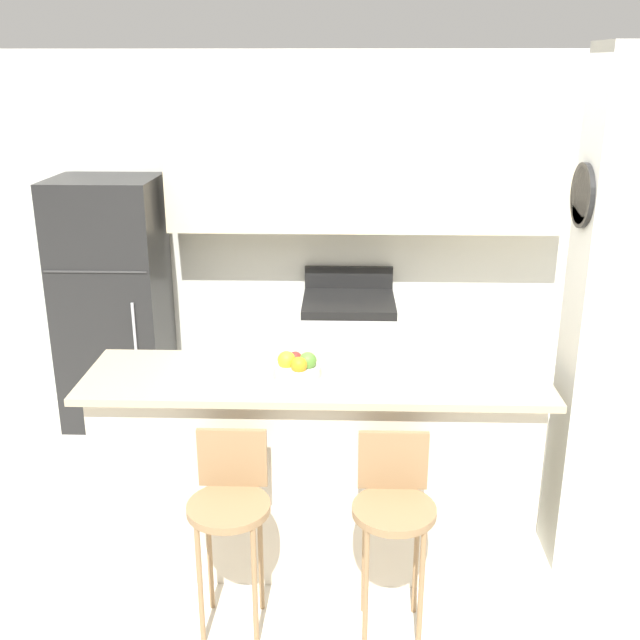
{
  "coord_description": "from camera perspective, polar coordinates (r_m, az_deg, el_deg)",
  "views": [
    {
      "loc": [
        0.13,
        -3.33,
        2.46
      ],
      "look_at": [
        0.0,
        0.68,
        1.08
      ],
      "focal_mm": 42.0,
      "sensor_mm": 36.0,
      "label": 1
    }
  ],
  "objects": [
    {
      "name": "fruit_bowl",
      "position": [
        3.61,
        -1.75,
        -3.56
      ],
      "size": [
        0.23,
        0.23,
        0.12
      ],
      "color": "silver",
      "rests_on": "counter_bar"
    },
    {
      "name": "refrigerator",
      "position": [
        5.42,
        -15.46,
        1.23
      ],
      "size": [
        0.71,
        0.64,
        1.74
      ],
      "color": "black",
      "rests_on": "ground_plane"
    },
    {
      "name": "counter_bar",
      "position": [
        3.86,
        -0.33,
        -11.2
      ],
      "size": [
        2.24,
        0.63,
        1.03
      ],
      "color": "beige",
      "rests_on": "ground_plane"
    },
    {
      "name": "wall_back",
      "position": [
        5.31,
        1.71,
        8.05
      ],
      "size": [
        5.6,
        0.38,
        2.55
      ],
      "color": "silver",
      "rests_on": "ground_plane"
    },
    {
      "name": "bar_stool_left",
      "position": [
        3.42,
        -6.87,
        -13.85
      ],
      "size": [
        0.37,
        0.37,
        0.93
      ],
      "color": "olive",
      "rests_on": "ground_plane"
    },
    {
      "name": "bar_stool_right",
      "position": [
        3.39,
        5.62,
        -14.09
      ],
      "size": [
        0.37,
        0.37,
        0.93
      ],
      "color": "olive",
      "rests_on": "ground_plane"
    },
    {
      "name": "stove_range",
      "position": [
        5.34,
        2.15,
        -2.98
      ],
      "size": [
        0.64,
        0.59,
        1.07
      ],
      "color": "silver",
      "rests_on": "ground_plane"
    },
    {
      "name": "ground_plane",
      "position": [
        4.14,
        -0.31,
        -17.41
      ],
      "size": [
        14.0,
        14.0,
        0.0
      ],
      "primitive_type": "plane",
      "color": "beige"
    },
    {
      "name": "pillar_right",
      "position": [
        3.8,
        21.09,
        -0.35
      ],
      "size": [
        0.38,
        0.32,
        2.55
      ],
      "color": "silver",
      "rests_on": "ground_plane"
    }
  ]
}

